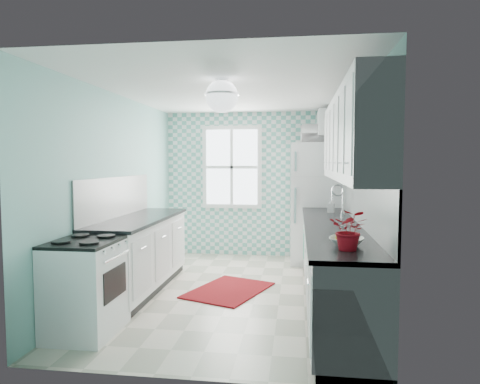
# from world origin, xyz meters

# --- Properties ---
(floor) EXTENTS (3.00, 4.40, 0.02)m
(floor) POSITION_xyz_m (0.00, 0.00, -0.01)
(floor) COLOR beige
(floor) RESTS_ON ground
(ceiling) EXTENTS (3.00, 4.40, 0.02)m
(ceiling) POSITION_xyz_m (0.00, 0.00, 2.51)
(ceiling) COLOR white
(ceiling) RESTS_ON wall_back
(wall_back) EXTENTS (3.00, 0.02, 2.50)m
(wall_back) POSITION_xyz_m (0.00, 2.21, 1.25)
(wall_back) COLOR #84C3BB
(wall_back) RESTS_ON floor
(wall_front) EXTENTS (3.00, 0.02, 2.50)m
(wall_front) POSITION_xyz_m (0.00, -2.21, 1.25)
(wall_front) COLOR #84C3BB
(wall_front) RESTS_ON floor
(wall_left) EXTENTS (0.02, 4.40, 2.50)m
(wall_left) POSITION_xyz_m (-1.51, 0.00, 1.25)
(wall_left) COLOR #84C3BB
(wall_left) RESTS_ON floor
(wall_right) EXTENTS (0.02, 4.40, 2.50)m
(wall_right) POSITION_xyz_m (1.51, 0.00, 1.25)
(wall_right) COLOR #84C3BB
(wall_right) RESTS_ON floor
(accent_wall) EXTENTS (3.00, 0.01, 2.50)m
(accent_wall) POSITION_xyz_m (0.00, 2.19, 1.25)
(accent_wall) COLOR #5EB0A1
(accent_wall) RESTS_ON wall_back
(window) EXTENTS (1.04, 0.05, 1.44)m
(window) POSITION_xyz_m (-0.35, 2.16, 1.55)
(window) COLOR white
(window) RESTS_ON wall_back
(backsplash_right) EXTENTS (0.02, 3.60, 0.51)m
(backsplash_right) POSITION_xyz_m (1.49, -0.40, 1.20)
(backsplash_right) COLOR white
(backsplash_right) RESTS_ON wall_right
(backsplash_left) EXTENTS (0.02, 2.15, 0.51)m
(backsplash_left) POSITION_xyz_m (-1.49, -0.07, 1.20)
(backsplash_left) COLOR white
(backsplash_left) RESTS_ON wall_left
(upper_cabinets_right) EXTENTS (0.33, 3.20, 0.90)m
(upper_cabinets_right) POSITION_xyz_m (1.33, -0.60, 1.90)
(upper_cabinets_right) COLOR white
(upper_cabinets_right) RESTS_ON wall_right
(upper_cabinet_fridge) EXTENTS (0.40, 0.74, 0.40)m
(upper_cabinet_fridge) POSITION_xyz_m (1.30, 1.83, 2.25)
(upper_cabinet_fridge) COLOR white
(upper_cabinet_fridge) RESTS_ON wall_right
(ceiling_light) EXTENTS (0.34, 0.34, 0.35)m
(ceiling_light) POSITION_xyz_m (0.00, -0.80, 2.32)
(ceiling_light) COLOR silver
(ceiling_light) RESTS_ON ceiling
(base_cabinets_right) EXTENTS (0.60, 3.60, 0.90)m
(base_cabinets_right) POSITION_xyz_m (1.20, -0.40, 0.45)
(base_cabinets_right) COLOR white
(base_cabinets_right) RESTS_ON floor
(countertop_right) EXTENTS (0.63, 3.60, 0.04)m
(countertop_right) POSITION_xyz_m (1.19, -0.40, 0.92)
(countertop_right) COLOR black
(countertop_right) RESTS_ON base_cabinets_right
(base_cabinets_left) EXTENTS (0.60, 2.15, 0.90)m
(base_cabinets_left) POSITION_xyz_m (-1.20, -0.07, 0.45)
(base_cabinets_left) COLOR white
(base_cabinets_left) RESTS_ON floor
(countertop_left) EXTENTS (0.63, 2.15, 0.04)m
(countertop_left) POSITION_xyz_m (-1.19, -0.07, 0.92)
(countertop_left) COLOR black
(countertop_left) RESTS_ON base_cabinets_left
(fridge) EXTENTS (0.84, 0.83, 1.94)m
(fridge) POSITION_xyz_m (1.11, 1.79, 0.97)
(fridge) COLOR white
(fridge) RESTS_ON floor
(stove) EXTENTS (0.59, 0.74, 0.89)m
(stove) POSITION_xyz_m (-1.20, -1.47, 0.46)
(stove) COLOR white
(stove) RESTS_ON floor
(sink) EXTENTS (0.51, 0.43, 0.53)m
(sink) POSITION_xyz_m (1.20, 0.49, 0.93)
(sink) COLOR silver
(sink) RESTS_ON countertop_right
(rug) EXTENTS (1.14, 1.34, 0.02)m
(rug) POSITION_xyz_m (-0.07, 0.04, 0.01)
(rug) COLOR #69070C
(rug) RESTS_ON floor
(dish_towel) EXTENTS (0.10, 0.25, 0.39)m
(dish_towel) POSITION_xyz_m (0.89, 0.81, 0.48)
(dish_towel) COLOR #65AFAB
(dish_towel) RESTS_ON base_cabinets_right
(fruit_bowl) EXTENTS (0.34, 0.34, 0.07)m
(fruit_bowl) POSITION_xyz_m (1.20, -1.61, 0.98)
(fruit_bowl) COLOR white
(fruit_bowl) RESTS_ON countertop_right
(potted_plant) EXTENTS (0.36, 0.34, 0.33)m
(potted_plant) POSITION_xyz_m (1.20, -1.81, 1.10)
(potted_plant) COLOR red
(potted_plant) RESTS_ON countertop_right
(soap_bottle) EXTENTS (0.10, 0.11, 0.20)m
(soap_bottle) POSITION_xyz_m (1.25, 0.75, 1.04)
(soap_bottle) COLOR #7D99AD
(soap_bottle) RESTS_ON countertop_right
(microwave) EXTENTS (0.56, 0.40, 0.29)m
(microwave) POSITION_xyz_m (1.11, 1.79, 2.09)
(microwave) COLOR white
(microwave) RESTS_ON fridge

